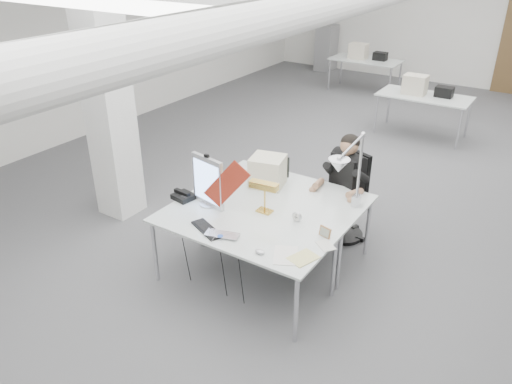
# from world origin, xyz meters

# --- Properties ---
(room_shell) EXTENTS (10.04, 14.04, 3.24)m
(room_shell) POSITION_xyz_m (0.04, 0.13, 1.69)
(room_shell) COLOR #4E4F51
(room_shell) RESTS_ON ground
(desk_main) EXTENTS (1.80, 0.90, 0.02)m
(desk_main) POSITION_xyz_m (0.00, -2.50, 0.74)
(desk_main) COLOR silver
(desk_main) RESTS_ON room_shell
(desk_second) EXTENTS (1.80, 0.90, 0.02)m
(desk_second) POSITION_xyz_m (0.00, -1.60, 0.74)
(desk_second) COLOR silver
(desk_second) RESTS_ON room_shell
(bg_desk_a) EXTENTS (1.60, 0.80, 0.02)m
(bg_desk_a) POSITION_xyz_m (0.20, 3.00, 0.74)
(bg_desk_a) COLOR silver
(bg_desk_a) RESTS_ON room_shell
(bg_desk_b) EXTENTS (1.60, 0.80, 0.02)m
(bg_desk_b) POSITION_xyz_m (-1.80, 5.20, 0.74)
(bg_desk_b) COLOR silver
(bg_desk_b) RESTS_ON room_shell
(filing_cabinet) EXTENTS (0.45, 0.55, 1.20)m
(filing_cabinet) POSITION_xyz_m (-3.50, 6.65, 0.60)
(filing_cabinet) COLOR gray
(filing_cabinet) RESTS_ON room_shell
(office_chair) EXTENTS (0.64, 0.64, 1.00)m
(office_chair) POSITION_xyz_m (0.47, -1.00, 0.50)
(office_chair) COLOR black
(office_chair) RESTS_ON room_shell
(seated_person) EXTENTS (0.75, 0.82, 1.01)m
(seated_person) POSITION_xyz_m (0.47, -1.05, 0.90)
(seated_person) COLOR black
(seated_person) RESTS_ON office_chair
(monitor) EXTENTS (0.44, 0.13, 0.54)m
(monitor) POSITION_xyz_m (-0.54, -2.33, 1.03)
(monitor) COLOR silver
(monitor) RESTS_ON desk_main
(pennant) EXTENTS (0.49, 0.16, 0.55)m
(pennant) POSITION_xyz_m (-0.27, -2.36, 1.08)
(pennant) COLOR maroon
(pennant) RESTS_ON monitor
(keyboard) EXTENTS (0.43, 0.28, 0.02)m
(keyboard) POSITION_xyz_m (-0.24, -2.75, 0.76)
(keyboard) COLOR black
(keyboard) RESTS_ON desk_main
(laptop) EXTENTS (0.37, 0.29, 0.03)m
(laptop) POSITION_xyz_m (-0.04, -2.81, 0.77)
(laptop) COLOR silver
(laptop) RESTS_ON desk_main
(mouse) EXTENTS (0.10, 0.07, 0.04)m
(mouse) POSITION_xyz_m (0.41, -2.81, 0.77)
(mouse) COLOR #BCBBC0
(mouse) RESTS_ON desk_main
(bankers_lamp) EXTENTS (0.28, 0.14, 0.30)m
(bankers_lamp) POSITION_xyz_m (0.04, -2.14, 0.91)
(bankers_lamp) COLOR gold
(bankers_lamp) RESTS_ON desk_main
(desk_phone) EXTENTS (0.25, 0.23, 0.05)m
(desk_phone) POSITION_xyz_m (-0.85, -2.38, 0.78)
(desk_phone) COLOR black
(desk_phone) RESTS_ON desk_main
(picture_frame_left) EXTENTS (0.13, 0.05, 0.10)m
(picture_frame_left) POSITION_xyz_m (-0.73, -2.10, 0.80)
(picture_frame_left) COLOR #AF844B
(picture_frame_left) RESTS_ON desk_main
(picture_frame_right) EXTENTS (0.13, 0.06, 0.10)m
(picture_frame_right) POSITION_xyz_m (0.77, -2.24, 0.81)
(picture_frame_right) COLOR #B97F4F
(picture_frame_right) RESTS_ON desk_main
(desk_clock) EXTENTS (0.10, 0.04, 0.10)m
(desk_clock) POSITION_xyz_m (0.41, -2.12, 0.81)
(desk_clock) COLOR silver
(desk_clock) RESTS_ON desk_main
(paper_stack_a) EXTENTS (0.33, 0.37, 0.01)m
(paper_stack_a) POSITION_xyz_m (0.62, -2.71, 0.76)
(paper_stack_a) COLOR silver
(paper_stack_a) RESTS_ON desk_main
(paper_stack_b) EXTENTS (0.26, 0.30, 0.01)m
(paper_stack_b) POSITION_xyz_m (0.77, -2.66, 0.76)
(paper_stack_b) COLOR #D5CF7F
(paper_stack_b) RESTS_ON desk_main
(paper_stack_c) EXTENTS (0.22, 0.21, 0.01)m
(paper_stack_c) POSITION_xyz_m (0.85, -2.37, 0.76)
(paper_stack_c) COLOR silver
(paper_stack_c) RESTS_ON desk_main
(beige_monitor) EXTENTS (0.44, 0.42, 0.35)m
(beige_monitor) POSITION_xyz_m (-0.27, -1.59, 0.93)
(beige_monitor) COLOR beige
(beige_monitor) RESTS_ON desk_second
(architect_lamp) EXTENTS (0.48, 0.80, 0.97)m
(architect_lamp) POSITION_xyz_m (0.78, -1.75, 1.24)
(architect_lamp) COLOR silver
(architect_lamp) RESTS_ON desk_second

